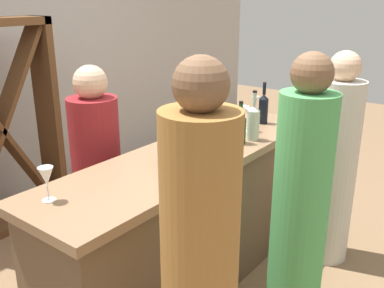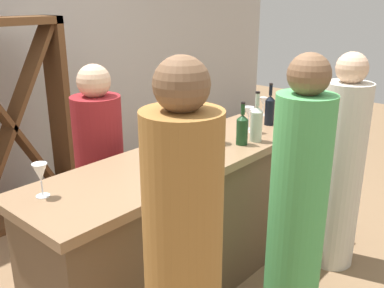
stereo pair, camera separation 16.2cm
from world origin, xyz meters
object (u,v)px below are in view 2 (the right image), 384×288
Objects in this scene: water_pitcher at (214,129)px; person_center_guest at (340,171)px; wine_glass_near_left at (194,156)px; wine_glass_far_left at (249,113)px; person_left_guest at (297,210)px; person_server_behind at (101,178)px; person_right_guest at (183,275)px; wine_bottle_center_olive_green at (242,129)px; wine_glass_near_center at (197,147)px; wine_glass_far_center at (40,174)px; wine_rack at (10,126)px; wine_bottle_second_right_clear_pale at (256,123)px; wine_glass_near_right at (254,117)px; wine_bottle_rightmost_near_black at (270,109)px; wine_glass_far_right at (263,102)px; wine_bottle_leftmost_olive_green at (161,142)px; wine_bottle_second_left_dark_green at (199,137)px.

water_pitcher is 0.92m from person_center_guest.
wine_glass_near_left is 0.88m from wine_glass_far_left.
person_left_guest is at bearing -127.71° from wine_glass_far_left.
person_server_behind is (-1.10, 1.17, -0.04)m from person_center_guest.
person_right_guest is (-0.99, -0.63, -0.25)m from water_pitcher.
wine_bottle_center_olive_green is 0.17× the size of person_left_guest.
water_pitcher is (0.38, 0.18, -0.02)m from wine_glass_near_center.
person_center_guest is 1.05× the size of person_server_behind.
wine_glass_far_center is 0.11× the size of person_center_guest.
wine_bottle_center_olive_green is at bearing -70.80° from wine_rack.
wine_glass_far_center is (-1.34, 0.29, -0.01)m from wine_bottle_second_right_clear_pale.
person_server_behind is (-0.55, 0.74, -0.37)m from wine_bottle_center_olive_green.
wine_glass_far_center is (-1.48, 0.18, 0.00)m from wine_glass_near_right.
wine_bottle_rightmost_near_black is 0.24m from wine_glass_near_right.
wine_glass_near_right is at bearing 30.28° from person_center_guest.
wine_glass_near_right is 0.68m from person_center_guest.
person_left_guest is 1.31m from person_server_behind.
wine_glass_near_center is at bearing 69.57° from person_center_guest.
wine_glass_far_center is at bearing 174.82° from wine_bottle_rightmost_near_black.
wine_rack is 2.51m from person_center_guest.
wine_glass_far_center is 0.12× the size of person_server_behind.
water_pitcher is 0.12× the size of person_center_guest.
person_server_behind reaches higher than wine_glass_far_right.
person_right_guest is at bearing -142.50° from wine_glass_near_left.
water_pitcher reaches higher than wine_glass_near_left.
wine_bottle_leftmost_olive_green reaches higher than wine_glass_far_left.
wine_glass_near_right reaches higher than wine_glass_far_right.
wine_bottle_second_right_clear_pale is at bearing -67.96° from wine_rack.
wine_bottle_second_right_clear_pale is 1.07× the size of wine_bottle_rightmost_near_black.
wine_glass_far_center is (-0.60, -1.53, 0.21)m from wine_rack.
person_right_guest is (-0.85, 0.05, 0.03)m from person_left_guest.
wine_bottle_leftmost_olive_green is 0.71m from person_server_behind.
wine_glass_near_left is at bearing 73.28° from person_center_guest.
person_left_guest is at bearing -98.85° from person_right_guest.
wine_glass_near_right is (0.58, 0.01, 0.00)m from wine_bottle_second_left_dark_green.
wine_bottle_center_olive_green reaches higher than wine_glass_near_center.
wine_glass_near_left is at bearing -169.89° from wine_bottle_rightmost_near_black.
wine_bottle_rightmost_near_black is (0.49, 0.11, 0.01)m from wine_bottle_center_olive_green.
wine_glass_near_right is at bearing 9.10° from wine_glass_near_center.
wine_bottle_leftmost_olive_green is 0.87m from wine_glass_far_left.
wine_bottle_second_left_dark_green reaches higher than wine_glass_near_right.
person_center_guest is at bearing -62.31° from wine_rack.
wine_glass_far_left is 1.12× the size of wine_glass_far_right.
wine_bottle_rightmost_near_black is 0.97m from wine_glass_near_center.
wine_glass_near_right is 1.47m from person_right_guest.
wine_glass_far_center is (-0.76, 0.29, 0.00)m from wine_glass_near_center.
water_pitcher reaches higher than wine_glass_near_center.
wine_bottle_second_right_clear_pale reaches higher than wine_glass_far_center.
person_center_guest is at bearing -27.28° from wine_bottle_leftmost_olive_green.
person_server_behind reaches higher than water_pitcher.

